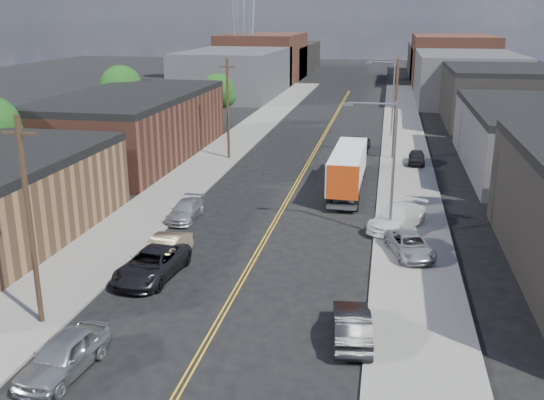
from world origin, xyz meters
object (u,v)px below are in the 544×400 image
at_px(car_right_oncoming, 352,325).
at_px(semi_truck, 349,165).
at_px(car_right_lot_b, 397,217).
at_px(car_left_c, 152,264).
at_px(car_right_lot_a, 410,245).
at_px(car_left_b, 165,251).
at_px(car_left_d, 186,210).
at_px(car_right_lot_c, 417,157).
at_px(car_ahead_truck, 358,145).
at_px(car_left_a, 64,355).

bearing_deg(car_right_oncoming, semi_truck, -92.05).
bearing_deg(car_right_lot_b, semi_truck, 139.88).
xyz_separation_m(car_left_c, car_right_lot_a, (14.22, 5.72, -0.01)).
relative_size(car_left_b, car_right_lot_a, 1.06).
bearing_deg(car_left_b, car_left_c, -86.94).
bearing_deg(semi_truck, car_left_b, -116.36).
height_order(car_left_c, car_right_lot_b, car_right_lot_b).
xyz_separation_m(car_left_d, car_right_lot_a, (15.62, -4.28, 0.13)).
relative_size(car_left_d, car_right_lot_c, 1.17).
bearing_deg(car_left_c, car_right_oncoming, -17.76).
bearing_deg(semi_truck, car_right_lot_c, 59.08).
height_order(car_right_oncoming, car_right_lot_b, car_right_lot_b).
xyz_separation_m(semi_truck, car_right_lot_c, (5.96, 9.50, -1.25)).
height_order(car_right_oncoming, car_right_lot_a, car_right_oncoming).
bearing_deg(car_right_lot_c, car_right_lot_b, -94.08).
distance_m(semi_truck, car_right_lot_a, 15.29).
bearing_deg(car_ahead_truck, car_right_lot_c, -39.50).
distance_m(car_left_b, car_right_lot_a, 14.70).
relative_size(semi_truck, car_right_lot_b, 2.51).
relative_size(semi_truck, car_left_d, 3.05).
relative_size(car_right_lot_b, car_ahead_truck, 1.07).
bearing_deg(car_right_lot_a, car_right_lot_c, 70.61).
bearing_deg(car_left_a, car_right_oncoming, 29.18).
relative_size(car_left_a, car_right_lot_a, 1.04).
height_order(car_left_c, car_ahead_truck, car_left_c).
height_order(car_left_a, car_right_lot_c, car_left_a).
xyz_separation_m(semi_truck, car_left_d, (-10.90, -10.21, -1.41)).
relative_size(car_left_b, car_right_oncoming, 1.05).
relative_size(car_right_lot_a, car_ahead_truck, 0.89).
bearing_deg(car_ahead_truck, car_left_a, -99.82).
bearing_deg(car_right_lot_b, car_left_a, -96.30).
bearing_deg(car_left_d, car_right_lot_b, 1.75).
xyz_separation_m(car_left_d, car_right_lot_c, (16.86, 19.71, 0.15)).
bearing_deg(car_left_a, car_right_lot_a, 53.40).
height_order(car_left_c, car_right_lot_a, car_left_c).
relative_size(car_left_a, car_ahead_truck, 0.93).
relative_size(car_right_oncoming, car_right_lot_b, 0.84).
bearing_deg(car_left_c, car_right_lot_a, 26.97).
bearing_deg(car_ahead_truck, car_left_b, -103.85).
relative_size(semi_truck, car_left_c, 2.41).
distance_m(car_right_lot_b, car_ahead_truck, 24.91).
height_order(car_left_b, car_right_lot_a, car_left_b).
relative_size(car_left_b, car_right_lot_b, 0.88).
xyz_separation_m(car_right_oncoming, car_right_lot_a, (2.83, 10.51, 0.03)).
distance_m(semi_truck, car_left_c, 22.37).
distance_m(car_left_c, car_ahead_truck, 36.29).
bearing_deg(car_left_b, car_ahead_truck, 77.01).
xyz_separation_m(semi_truck, car_right_oncoming, (1.89, -25.00, -1.30)).
height_order(semi_truck, car_left_b, semi_truck).
xyz_separation_m(car_left_a, car_right_lot_a, (14.22, 15.34, -0.03)).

